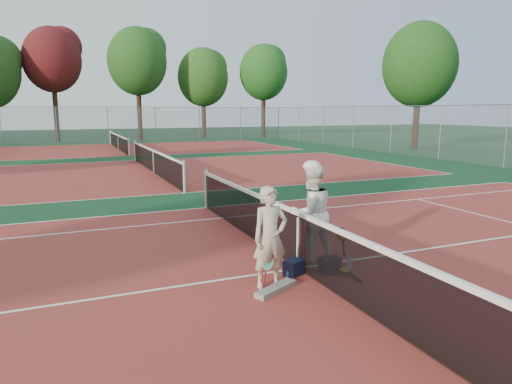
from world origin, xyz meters
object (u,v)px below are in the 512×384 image
Objects in this scene: water_bottle at (349,265)px; sports_bag_navy at (294,268)px; racket_red at (268,272)px; racket_spare at (344,271)px; player_a at (270,237)px; player_b at (311,213)px; sports_bag_purple at (330,265)px; net_main at (299,240)px; racket_black_held at (341,243)px.

sports_bag_navy is at bearing 161.08° from water_bottle.
water_bottle is (0.90, -0.31, 0.02)m from sports_bag_navy.
racket_spare is (1.45, 0.09, -0.21)m from racket_red.
racket_spare is 1.99× the size of water_bottle.
water_bottle is (1.47, -0.01, -0.65)m from player_a.
player_b reaches higher than sports_bag_navy.
sports_bag_purple is at bearing -28.61° from racket_red.
racket_red is at bearing -169.32° from sports_bag_purple.
player_a is at bearing 85.26° from racket_spare.
player_a reaches higher than racket_spare.
net_main is at bearing -3.55° from racket_red.
net_main is at bearing -17.01° from racket_black_held.
racket_black_held is (1.90, 0.85, 0.02)m from racket_red.
racket_red is at bearing 88.09° from racket_spare.
player_b is 5.97× the size of water_bottle.
net_main is 20.08× the size of racket_red.
net_main is 18.82× the size of racket_black_held.
racket_spare is at bearing -35.92° from racket_red.
player_b is 1.70m from racket_red.
player_a is (-0.80, -0.55, 0.29)m from net_main.
sports_bag_navy is (-1.25, -0.48, -0.16)m from racket_black_held.
player_b reaches higher than racket_red.
net_main is 6.88× the size of player_a.
water_bottle is (0.27, -0.18, 0.01)m from sports_bag_purple.
player_b is at bearing 107.06° from water_bottle.
net_main is 0.51m from sports_bag_navy.
racket_red is (-1.28, -0.93, -0.62)m from player_b.
sports_bag_navy is at bearing -8.32° from racket_black_held.
racket_black_held is at bearing -35.91° from racket_spare.
racket_spare is 1.79× the size of sports_bag_purple.
player_b is at bearing 41.59° from sports_bag_navy.
player_b is at bearing 89.43° from sports_bag_purple.
racket_red reaches higher than water_bottle.
racket_black_held is 0.98× the size of racket_spare.
sports_bag_navy reaches higher than racket_spare.
player_a is 2.73× the size of racket_black_held.
racket_spare is at bearing 167.96° from water_bottle.
racket_red is 0.91× the size of racket_spare.
water_bottle is (1.55, 0.06, -0.12)m from racket_red.
net_main is 0.91m from racket_spare.
racket_red is (-0.07, -0.07, -0.52)m from player_a.
net_main is at bearing 41.58° from racket_spare.
sports_bag_navy is at bearing 168.09° from sports_bag_purple.
water_bottle reaches higher than sports_bag_purple.
racket_spare is 0.13m from water_bottle.
net_main is 1.08m from racket_black_held.
player_a is at bearing -152.52° from sports_bag_navy.
racket_red is at bearing 34.06° from player_b.
water_bottle is at bearing -39.79° from net_main.
racket_black_held is 1.76× the size of sports_bag_navy.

